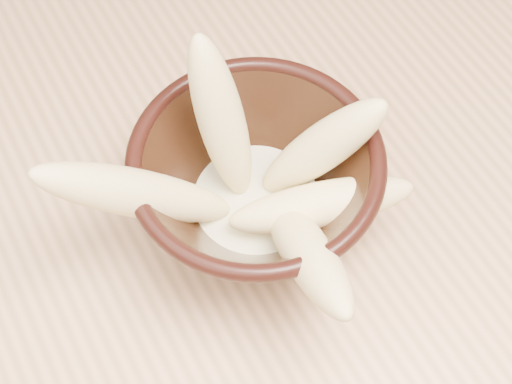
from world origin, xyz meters
The scene contains 8 objects.
table centered at (0.00, 0.00, 0.67)m, with size 1.20×0.80×0.75m.
bowl centered at (-0.20, 0.00, 0.81)m, with size 0.18×0.18×0.10m.
milk_puddle centered at (-0.20, 0.00, 0.78)m, with size 0.10×0.10×0.01m, color beige.
banana_upright centered at (-0.20, 0.04, 0.85)m, with size 0.03×0.03×0.14m, color #EBD18B.
banana_left centered at (-0.28, 0.02, 0.84)m, with size 0.03×0.03×0.16m, color #EBD18B.
banana_right centered at (-0.15, -0.01, 0.84)m, with size 0.03×0.03×0.12m, color #EBD18B.
banana_across centered at (-0.17, -0.03, 0.81)m, with size 0.03×0.03×0.13m, color #EBD18B.
banana_front centered at (-0.20, -0.07, 0.83)m, with size 0.03×0.03×0.15m, color #EBD18B.
Camera 1 is at (-0.32, -0.23, 1.26)m, focal length 50.00 mm.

